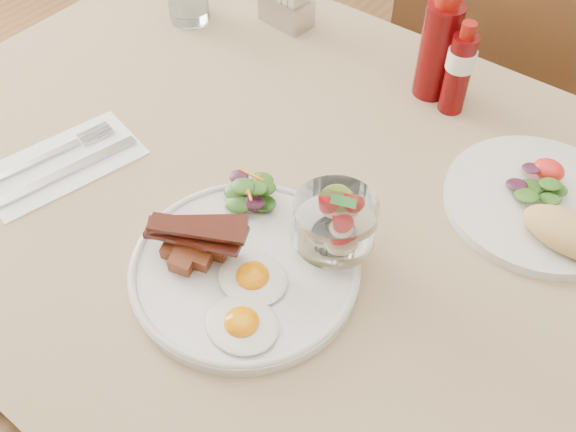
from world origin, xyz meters
name	(u,v)px	position (x,y,z in m)	size (l,w,h in m)	color
table	(318,247)	(0.00, 0.00, 0.66)	(1.33, 0.88, 0.75)	#4E2D18
chair_far	(497,97)	(0.00, 0.66, 0.52)	(0.42, 0.42, 0.93)	#4E2D18
main_plate	(245,269)	(-0.01, -0.15, 0.76)	(0.28, 0.28, 0.02)	silver
fried_eggs	(248,300)	(0.03, -0.19, 0.77)	(0.14, 0.16, 0.02)	silver
bacon_potato_pile	(195,242)	(-0.06, -0.17, 0.80)	(0.13, 0.09, 0.06)	maroon
side_salad	(250,193)	(-0.07, -0.06, 0.79)	(0.08, 0.08, 0.04)	#1B4312
fruit_cup	(335,222)	(0.07, -0.07, 0.82)	(0.10, 0.10, 0.10)	white
second_plate	(547,208)	(0.24, 0.16, 0.77)	(0.25, 0.25, 0.06)	silver
ketchup_bottle	(438,49)	(-0.01, 0.31, 0.83)	(0.06, 0.06, 0.17)	#4F0406
hot_sauce_bottle	(459,69)	(0.04, 0.29, 0.82)	(0.06, 0.06, 0.15)	#4F0406
sugar_caddy	(286,4)	(-0.31, 0.32, 0.79)	(0.10, 0.06, 0.08)	#ACACB0
napkin_cutlery	(62,164)	(-0.34, -0.16, 0.75)	(0.17, 0.24, 0.01)	white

